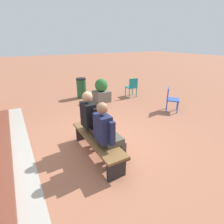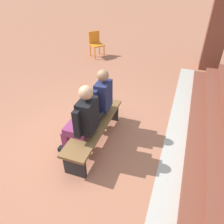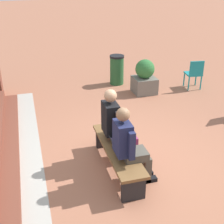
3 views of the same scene
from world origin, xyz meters
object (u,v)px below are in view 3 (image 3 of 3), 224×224
at_px(laptop, 118,147).
at_px(planter, 145,78).
at_px(bench, 118,152).
at_px(person_student, 129,144).
at_px(plastic_chair_near_bench_right, 194,73).
at_px(person_adult, 117,124).
at_px(litter_bin, 117,70).

relative_size(laptop, planter, 0.34).
bearing_deg(planter, laptop, 151.90).
xyz_separation_m(bench, person_student, (-0.37, -0.07, 0.36)).
bearing_deg(plastic_chair_near_bench_right, person_adult, 132.06).
distance_m(person_adult, litter_bin, 4.03).
bearing_deg(litter_bin, bench, 163.33).
distance_m(laptop, planter, 3.77).
bearing_deg(bench, litter_bin, -16.67).
distance_m(person_student, litter_bin, 4.68).
distance_m(person_adult, plastic_chair_near_bench_right, 4.25).
height_order(person_student, person_adult, person_adult).
bearing_deg(laptop, person_adult, -12.29).
height_order(person_adult, laptop, person_adult).
bearing_deg(person_adult, bench, 167.27).
bearing_deg(planter, plastic_chair_near_bench_right, -94.14).
relative_size(laptop, plastic_chair_near_bench_right, 0.38).
bearing_deg(litter_bin, laptop, 163.43).
xyz_separation_m(person_adult, laptop, (-0.37, 0.08, -0.23)).
height_order(plastic_chair_near_bench_right, planter, planter).
xyz_separation_m(bench, person_adult, (0.31, -0.07, 0.38)).
xyz_separation_m(person_student, planter, (3.63, -1.69, -0.28)).
height_order(person_student, plastic_chair_near_bench_right, person_student).
bearing_deg(person_adult, plastic_chair_near_bench_right, -47.94).
xyz_separation_m(bench, laptop, (-0.07, 0.01, 0.15)).
relative_size(bench, planter, 1.91).
bearing_deg(laptop, plastic_chair_near_bench_right, -45.14).
bearing_deg(litter_bin, person_student, 165.42).
distance_m(person_adult, planter, 3.41).
xyz_separation_m(person_adult, litter_bin, (3.84, -1.17, -0.30)).
xyz_separation_m(plastic_chair_near_bench_right, litter_bin, (1.00, 1.98, -0.05)).
height_order(person_student, litter_bin, person_student).
height_order(laptop, planter, planter).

